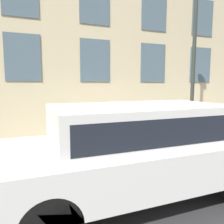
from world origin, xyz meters
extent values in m
plane|color=#2D2D30|center=(0.00, 0.00, 0.00)|extent=(80.00, 80.00, 0.00)
cube|color=#9E9B93|center=(1.59, 0.00, 0.07)|extent=(3.19, 60.00, 0.14)
cube|color=#C6B793|center=(3.34, 0.00, 3.81)|extent=(0.30, 40.00, 7.62)
cube|color=#4C6070|center=(3.17, -5.00, 2.91)|extent=(0.03, 1.15, 1.56)
cube|color=#4C6070|center=(3.17, -2.50, 2.91)|extent=(0.03, 1.15, 1.56)
cube|color=#4C6070|center=(3.17, 0.00, 2.91)|extent=(0.03, 1.15, 1.56)
cube|color=#4C6070|center=(3.17, 2.50, 2.91)|extent=(0.03, 1.15, 1.56)
cube|color=#4C6070|center=(3.17, -5.00, 4.98)|extent=(0.03, 1.15, 1.56)
cube|color=#4C6070|center=(3.17, -2.50, 4.98)|extent=(0.03, 1.15, 1.56)
cube|color=#4C6070|center=(3.17, 0.00, 4.98)|extent=(0.03, 1.15, 1.56)
cylinder|color=gold|center=(0.50, -0.04, 0.16)|extent=(0.29, 0.29, 0.04)
cylinder|color=gold|center=(0.50, -0.04, 0.48)|extent=(0.21, 0.21, 0.67)
sphere|color=#A4891E|center=(0.50, -0.04, 0.81)|extent=(0.22, 0.22, 0.22)
cylinder|color=black|center=(0.50, -0.04, 0.88)|extent=(0.07, 0.07, 0.09)
cylinder|color=gold|center=(0.50, -0.19, 0.56)|extent=(0.09, 0.10, 0.09)
cylinder|color=gold|center=(0.50, 0.12, 0.56)|extent=(0.09, 0.10, 0.09)
cylinder|color=navy|center=(0.50, 0.75, 0.43)|extent=(0.08, 0.08, 0.58)
cylinder|color=navy|center=(0.62, 0.75, 0.43)|extent=(0.08, 0.08, 0.58)
cube|color=#1E59A5|center=(0.56, 0.75, 0.94)|extent=(0.16, 0.11, 0.44)
cylinder|color=#1E59A5|center=(0.45, 0.75, 0.95)|extent=(0.07, 0.07, 0.41)
cylinder|color=#1E59A5|center=(0.67, 0.75, 0.95)|extent=(0.07, 0.07, 0.41)
sphere|color=beige|center=(0.56, 0.75, 1.26)|extent=(0.19, 0.19, 0.19)
cylinder|color=black|center=(-0.56, 2.24, 0.38)|extent=(0.24, 0.75, 0.75)
cylinder|color=black|center=(-0.56, -0.84, 0.38)|extent=(0.24, 0.75, 0.75)
cube|color=white|center=(-1.44, 0.70, 0.70)|extent=(2.00, 4.96, 0.65)
cube|color=white|center=(-1.44, 0.58, 1.34)|extent=(1.76, 3.08, 0.62)
cube|color=#1E232D|center=(-1.44, 0.58, 1.34)|extent=(1.77, 2.83, 0.40)
cylinder|color=#2D332D|center=(0.90, -2.60, 0.20)|extent=(0.26, 0.26, 0.12)
cylinder|color=#2D332D|center=(0.90, -2.60, 2.97)|extent=(0.12, 0.12, 5.65)
camera|label=1|loc=(-4.79, 2.44, 1.99)|focal=35.00mm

